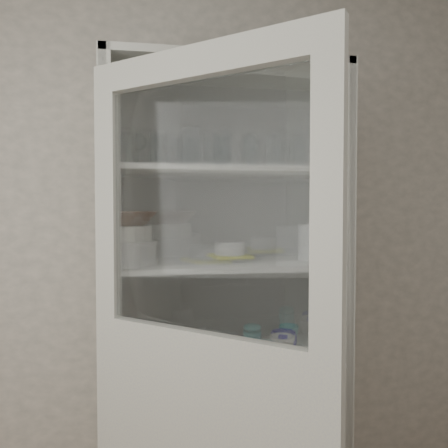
# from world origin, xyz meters

# --- Properties ---
(wall_back) EXTENTS (3.60, 0.02, 2.60)m
(wall_back) POSITION_xyz_m (0.00, 1.50, 1.30)
(wall_back) COLOR gray
(wall_back) RESTS_ON ground
(pantry_cabinet) EXTENTS (1.00, 0.45, 2.10)m
(pantry_cabinet) POSITION_xyz_m (0.20, 1.34, 0.94)
(pantry_cabinet) COLOR #BBBBBB
(pantry_cabinet) RESTS_ON floor
(cupboard_door) EXTENTS (0.72, 0.61, 2.00)m
(cupboard_door) POSITION_xyz_m (0.05, 0.76, 0.87)
(cupboard_door) COLOR #BBBBBB
(cupboard_door) RESTS_ON floor
(tumbler_0) EXTENTS (0.10, 0.10, 0.15)m
(tumbler_0) POSITION_xyz_m (-0.21, 1.16, 1.73)
(tumbler_0) COLOR silver
(tumbler_0) RESTS_ON shelf_glass
(tumbler_1) EXTENTS (0.07, 0.07, 0.13)m
(tumbler_1) POSITION_xyz_m (-0.09, 1.14, 1.73)
(tumbler_1) COLOR silver
(tumbler_1) RESTS_ON shelf_glass
(tumbler_2) EXTENTS (0.09, 0.09, 0.15)m
(tumbler_2) POSITION_xyz_m (0.17, 1.16, 1.74)
(tumbler_2) COLOR silver
(tumbler_2) RESTS_ON shelf_glass
(tumbler_3) EXTENTS (0.10, 0.10, 0.15)m
(tumbler_3) POSITION_xyz_m (0.05, 1.16, 1.74)
(tumbler_3) COLOR silver
(tumbler_3) RESTS_ON shelf_glass
(tumbler_4) EXTENTS (0.08, 0.08, 0.13)m
(tumbler_4) POSITION_xyz_m (0.39, 1.14, 1.73)
(tumbler_4) COLOR silver
(tumbler_4) RESTS_ON shelf_glass
(tumbler_5) EXTENTS (0.07, 0.07, 0.12)m
(tumbler_5) POSITION_xyz_m (0.48, 1.13, 1.72)
(tumbler_5) COLOR silver
(tumbler_5) RESTS_ON shelf_glass
(tumbler_6) EXTENTS (0.09, 0.09, 0.14)m
(tumbler_6) POSITION_xyz_m (0.61, 1.15, 1.73)
(tumbler_6) COLOR silver
(tumbler_6) RESTS_ON shelf_glass
(tumbler_7) EXTENTS (0.09, 0.09, 0.14)m
(tumbler_7) POSITION_xyz_m (-0.21, 1.25, 1.73)
(tumbler_7) COLOR silver
(tumbler_7) RESTS_ON shelf_glass
(tumbler_8) EXTENTS (0.08, 0.08, 0.13)m
(tumbler_8) POSITION_xyz_m (0.01, 1.29, 1.73)
(tumbler_8) COLOR silver
(tumbler_8) RESTS_ON shelf_glass
(tumbler_9) EXTENTS (0.07, 0.07, 0.13)m
(tumbler_9) POSITION_xyz_m (0.17, 1.28, 1.73)
(tumbler_9) COLOR silver
(tumbler_9) RESTS_ON shelf_glass
(tumbler_10) EXTENTS (0.08, 0.08, 0.14)m
(tumbler_10) POSITION_xyz_m (0.19, 1.26, 1.73)
(tumbler_10) COLOR silver
(tumbler_10) RESTS_ON shelf_glass
(tumbler_11) EXTENTS (0.08, 0.08, 0.14)m
(tumbler_11) POSITION_xyz_m (0.31, 1.25, 1.73)
(tumbler_11) COLOR silver
(tumbler_11) RESTS_ON shelf_glass
(goblet_0) EXTENTS (0.08, 0.08, 0.18)m
(goblet_0) POSITION_xyz_m (-0.17, 1.37, 1.75)
(goblet_0) COLOR silver
(goblet_0) RESTS_ON shelf_glass
(goblet_1) EXTENTS (0.08, 0.08, 0.18)m
(goblet_1) POSITION_xyz_m (-0.03, 1.36, 1.75)
(goblet_1) COLOR silver
(goblet_1) RESTS_ON shelf_glass
(goblet_2) EXTENTS (0.08, 0.08, 0.19)m
(goblet_2) POSITION_xyz_m (0.33, 1.34, 1.75)
(goblet_2) COLOR silver
(goblet_2) RESTS_ON shelf_glass
(goblet_3) EXTENTS (0.08, 0.08, 0.19)m
(goblet_3) POSITION_xyz_m (0.54, 1.38, 1.75)
(goblet_3) COLOR silver
(goblet_3) RESTS_ON shelf_glass
(plate_stack_front) EXTENTS (0.24, 0.24, 0.10)m
(plate_stack_front) POSITION_xyz_m (-0.21, 1.21, 1.31)
(plate_stack_front) COLOR silver
(plate_stack_front) RESTS_ON shelf_plates
(plate_stack_back) EXTENTS (0.20, 0.20, 0.10)m
(plate_stack_back) POSITION_xyz_m (-0.21, 1.38, 1.31)
(plate_stack_back) COLOR silver
(plate_stack_back) RESTS_ON shelf_plates
(cream_bowl) EXTENTS (0.23, 0.23, 0.06)m
(cream_bowl) POSITION_xyz_m (-0.21, 1.21, 1.39)
(cream_bowl) COLOR silver
(cream_bowl) RESTS_ON plate_stack_front
(terracotta_bowl) EXTENTS (0.25, 0.25, 0.06)m
(terracotta_bowl) POSITION_xyz_m (-0.21, 1.21, 1.45)
(terracotta_bowl) COLOR #402315
(terracotta_bowl) RESTS_ON cream_bowl
(glass_platter) EXTENTS (0.37, 0.37, 0.02)m
(glass_platter) POSITION_xyz_m (0.23, 1.28, 1.27)
(glass_platter) COLOR silver
(glass_platter) RESTS_ON shelf_plates
(yellow_trivet) EXTENTS (0.18, 0.18, 0.01)m
(yellow_trivet) POSITION_xyz_m (0.23, 1.28, 1.28)
(yellow_trivet) COLOR yellow
(yellow_trivet) RESTS_ON glass_platter
(white_ramekin) EXTENTS (0.15, 0.15, 0.06)m
(white_ramekin) POSITION_xyz_m (0.23, 1.28, 1.32)
(white_ramekin) COLOR silver
(white_ramekin) RESTS_ON yellow_trivet
(grey_bowl_stack) EXTENTS (0.15, 0.15, 0.16)m
(grey_bowl_stack) POSITION_xyz_m (0.61, 1.25, 1.34)
(grey_bowl_stack) COLOR silver
(grey_bowl_stack) RESTS_ON shelf_plates
(mug_blue) EXTENTS (0.15, 0.15, 0.09)m
(mug_blue) POSITION_xyz_m (0.46, 1.23, 0.91)
(mug_blue) COLOR #24229B
(mug_blue) RESTS_ON shelf_mugs
(mug_teal) EXTENTS (0.12, 0.12, 0.09)m
(mug_teal) POSITION_xyz_m (0.51, 1.33, 0.90)
(mug_teal) COLOR teal
(mug_teal) RESTS_ON shelf_mugs
(mug_white) EXTENTS (0.12, 0.12, 0.10)m
(mug_white) POSITION_xyz_m (0.43, 1.14, 0.91)
(mug_white) COLOR silver
(mug_white) RESTS_ON shelf_mugs
(teal_jar) EXTENTS (0.08, 0.08, 0.10)m
(teal_jar) POSITION_xyz_m (0.33, 1.29, 0.91)
(teal_jar) COLOR teal
(teal_jar) RESTS_ON shelf_mugs
(measuring_cups) EXTENTS (0.10, 0.10, 0.04)m
(measuring_cups) POSITION_xyz_m (-0.05, 1.21, 0.88)
(measuring_cups) COLOR silver
(measuring_cups) RESTS_ON shelf_mugs
(white_canister) EXTENTS (0.13, 0.13, 0.13)m
(white_canister) POSITION_xyz_m (-0.21, 1.31, 0.92)
(white_canister) COLOR silver
(white_canister) RESTS_ON shelf_mugs
(cream_dish) EXTENTS (0.26, 0.26, 0.08)m
(cream_dish) POSITION_xyz_m (0.14, 1.25, 0.50)
(cream_dish) COLOR silver
(cream_dish) RESTS_ON shelf_bot
(tin_box) EXTENTS (0.22, 0.16, 0.06)m
(tin_box) POSITION_xyz_m (0.36, 1.25, 0.49)
(tin_box) COLOR gray
(tin_box) RESTS_ON shelf_bot
(tumbler_12) EXTENTS (0.07, 0.07, 0.14)m
(tumbler_12) POSITION_xyz_m (0.14, 1.19, 1.73)
(tumbler_12) COLOR silver
(tumbler_12) RESTS_ON shelf_glass
(tumbler_13) EXTENTS (0.07, 0.07, 0.14)m
(tumbler_13) POSITION_xyz_m (0.03, 1.26, 1.73)
(tumbler_13) COLOR silver
(tumbler_13) RESTS_ON shelf_glass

